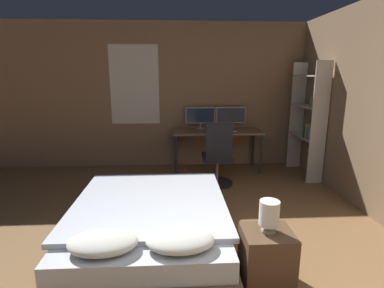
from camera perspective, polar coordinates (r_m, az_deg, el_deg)
wall_back at (r=5.78m, az=-0.62°, el=9.11°), size 12.00×0.08×2.70m
bed at (r=3.25m, az=-8.00°, el=-15.00°), size 1.57×1.97×0.54m
nightstand at (r=2.79m, az=13.98°, el=-20.28°), size 0.41×0.38×0.49m
bedside_lamp at (r=2.59m, az=14.49°, el=-12.72°), size 0.16×0.16×0.27m
desk at (r=5.52m, az=4.79°, el=1.70°), size 1.62×0.65×0.75m
monitor_left at (r=5.66m, az=1.62°, el=5.29°), size 0.56×0.16×0.40m
monitor_right at (r=5.74m, az=7.42°, el=5.30°), size 0.56×0.16×0.40m
keyboard at (r=5.29m, az=5.13°, el=2.22°), size 0.39×0.13×0.02m
computer_mouse at (r=5.34m, az=8.17°, el=2.34°), size 0.07×0.05×0.04m
office_chair at (r=4.80m, az=4.89°, el=-3.15°), size 0.52×0.52×1.04m
bookshelf at (r=5.49m, az=21.49°, el=4.76°), size 0.26×0.92×1.97m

